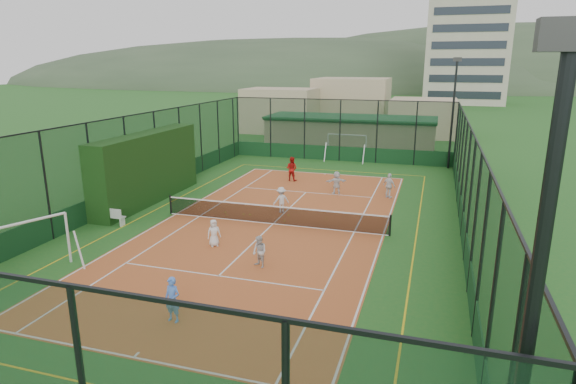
% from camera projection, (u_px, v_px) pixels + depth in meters
% --- Properties ---
extents(ground, '(300.00, 300.00, 0.00)m').
position_uv_depth(ground, '(273.00, 224.00, 24.20)').
color(ground, '#216123').
rests_on(ground, ground).
extents(court_slab, '(11.17, 23.97, 0.01)m').
position_uv_depth(court_slab, '(273.00, 224.00, 24.20)').
color(court_slab, '#BA5C29').
rests_on(court_slab, ground).
extents(tennis_net, '(11.67, 0.12, 1.06)m').
position_uv_depth(tennis_net, '(273.00, 214.00, 24.07)').
color(tennis_net, black).
rests_on(tennis_net, ground).
extents(perimeter_fence, '(18.12, 34.12, 5.00)m').
position_uv_depth(perimeter_fence, '(273.00, 176.00, 23.56)').
color(perimeter_fence, '#11331B').
rests_on(perimeter_fence, ground).
extents(floodlight_ne, '(0.60, 0.26, 8.25)m').
position_uv_depth(floodlight_ne, '(453.00, 114.00, 36.01)').
color(floodlight_ne, black).
rests_on(floodlight_ne, ground).
extents(clubhouse, '(15.20, 7.20, 3.15)m').
position_uv_depth(clubhouse, '(350.00, 134.00, 44.10)').
color(clubhouse, tan).
rests_on(clubhouse, ground).
extents(apartment_tower, '(15.00, 12.00, 30.00)m').
position_uv_depth(apartment_tower, '(469.00, 24.00, 92.57)').
color(apartment_tower, beige).
rests_on(apartment_tower, ground).
extents(distant_hills, '(200.00, 60.00, 24.00)m').
position_uv_depth(distant_hills, '(416.00, 87.00, 162.63)').
color(distant_hills, '#384C33').
rests_on(distant_hills, ground).
extents(hedge_left, '(1.37, 9.13, 4.00)m').
position_uv_depth(hedge_left, '(147.00, 168.00, 27.75)').
color(hedge_left, black).
rests_on(hedge_left, ground).
extents(white_bench, '(1.66, 0.49, 0.93)m').
position_uv_depth(white_bench, '(110.00, 216.00, 24.05)').
color(white_bench, white).
rests_on(white_bench, ground).
extents(futsal_goal_near, '(3.36, 2.14, 2.09)m').
position_uv_depth(futsal_goal_near, '(27.00, 249.00, 18.19)').
color(futsal_goal_near, white).
rests_on(futsal_goal_near, ground).
extents(futsal_goal_far, '(3.34, 1.10, 2.13)m').
position_uv_depth(futsal_goal_far, '(347.00, 148.00, 39.78)').
color(futsal_goal_far, white).
rests_on(futsal_goal_far, ground).
extents(child_near_left, '(0.70, 0.68, 1.22)m').
position_uv_depth(child_near_left, '(214.00, 233.00, 21.16)').
color(child_near_left, white).
rests_on(child_near_left, court_slab).
extents(child_near_mid, '(0.57, 0.41, 1.47)m').
position_uv_depth(child_near_mid, '(172.00, 300.00, 14.92)').
color(child_near_mid, '#558BF2').
rests_on(child_near_mid, court_slab).
extents(child_near_right, '(0.79, 0.74, 1.29)m').
position_uv_depth(child_near_right, '(260.00, 252.00, 18.94)').
color(child_near_right, silver).
rests_on(child_near_right, court_slab).
extents(child_far_left, '(1.04, 0.99, 1.41)m').
position_uv_depth(child_far_left, '(281.00, 200.00, 25.87)').
color(child_far_left, silver).
rests_on(child_far_left, court_slab).
extents(child_far_right, '(0.93, 0.79, 1.50)m').
position_uv_depth(child_far_right, '(389.00, 186.00, 28.69)').
color(child_far_right, white).
rests_on(child_far_right, court_slab).
extents(child_far_back, '(1.36, 0.96, 1.42)m').
position_uv_depth(child_far_back, '(337.00, 182.00, 29.63)').
color(child_far_back, silver).
rests_on(child_far_back, court_slab).
extents(coach, '(0.89, 0.75, 1.66)m').
position_uv_depth(coach, '(292.00, 169.00, 32.93)').
color(coach, '#AA1412').
rests_on(coach, court_slab).
extents(tennis_balls, '(5.53, 1.10, 0.07)m').
position_uv_depth(tennis_balls, '(263.00, 216.00, 25.40)').
color(tennis_balls, '#CCE033').
rests_on(tennis_balls, court_slab).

